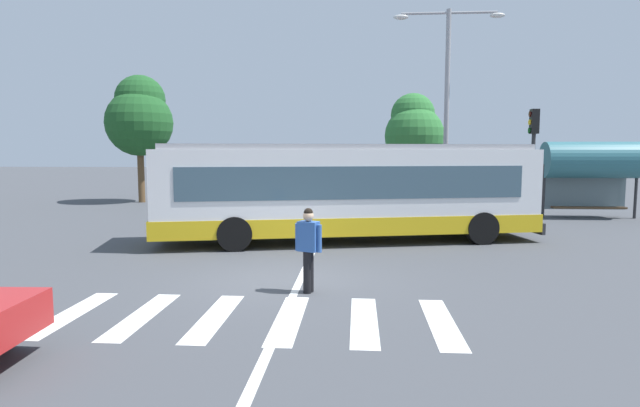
{
  "coord_description": "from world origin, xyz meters",
  "views": [
    {
      "loc": [
        1.64,
        -11.05,
        2.84
      ],
      "look_at": [
        0.53,
        4.06,
        1.3
      ],
      "focal_mm": 28.81,
      "sensor_mm": 36.0,
      "label": 1
    }
  ],
  "objects_px": {
    "city_transit_bus": "(348,191)",
    "parked_car_red": "(398,196)",
    "traffic_light_far_corner": "(533,148)",
    "background_tree_left": "(140,116)",
    "parked_car_charcoal": "(339,195)",
    "twin_arm_street_lamp": "(447,91)",
    "pedestrian_crossing_street": "(308,245)",
    "bus_stop_shelter": "(591,161)",
    "background_tree_right": "(414,130)",
    "parked_car_white": "(227,195)",
    "parked_car_teal": "(284,195)"
  },
  "relations": [
    {
      "from": "parked_car_red",
      "to": "parked_car_charcoal",
      "type": "bearing_deg",
      "value": 168.76
    },
    {
      "from": "pedestrian_crossing_street",
      "to": "parked_car_red",
      "type": "xyz_separation_m",
      "value": [
        2.86,
        13.76,
        -0.2
      ]
    },
    {
      "from": "parked_car_white",
      "to": "parked_car_red",
      "type": "bearing_deg",
      "value": 0.27
    },
    {
      "from": "city_transit_bus",
      "to": "background_tree_left",
      "type": "distance_m",
      "value": 16.95
    },
    {
      "from": "traffic_light_far_corner",
      "to": "parked_car_charcoal",
      "type": "bearing_deg",
      "value": 146.61
    },
    {
      "from": "bus_stop_shelter",
      "to": "twin_arm_street_lamp",
      "type": "bearing_deg",
      "value": -169.34
    },
    {
      "from": "bus_stop_shelter",
      "to": "background_tree_right",
      "type": "bearing_deg",
      "value": 129.35
    },
    {
      "from": "pedestrian_crossing_street",
      "to": "background_tree_right",
      "type": "bearing_deg",
      "value": 78.34
    },
    {
      "from": "background_tree_right",
      "to": "pedestrian_crossing_street",
      "type": "bearing_deg",
      "value": -101.66
    },
    {
      "from": "parked_car_teal",
      "to": "pedestrian_crossing_street",
      "type": "bearing_deg",
      "value": -79.77
    },
    {
      "from": "city_transit_bus",
      "to": "traffic_light_far_corner",
      "type": "height_order",
      "value": "traffic_light_far_corner"
    },
    {
      "from": "parked_car_white",
      "to": "background_tree_left",
      "type": "relative_size",
      "value": 0.64
    },
    {
      "from": "parked_car_red",
      "to": "bus_stop_shelter",
      "type": "distance_m",
      "value": 8.25
    },
    {
      "from": "bus_stop_shelter",
      "to": "parked_car_red",
      "type": "bearing_deg",
      "value": 170.96
    },
    {
      "from": "parked_car_red",
      "to": "bus_stop_shelter",
      "type": "height_order",
      "value": "bus_stop_shelter"
    },
    {
      "from": "city_transit_bus",
      "to": "traffic_light_far_corner",
      "type": "xyz_separation_m",
      "value": [
        6.77,
        3.41,
        1.37
      ]
    },
    {
      "from": "traffic_light_far_corner",
      "to": "background_tree_left",
      "type": "height_order",
      "value": "background_tree_left"
    },
    {
      "from": "twin_arm_street_lamp",
      "to": "background_tree_right",
      "type": "xyz_separation_m",
      "value": [
        -0.32,
        9.23,
        -1.16
      ]
    },
    {
      "from": "city_transit_bus",
      "to": "parked_car_red",
      "type": "bearing_deg",
      "value": 74.14
    },
    {
      "from": "pedestrian_crossing_street",
      "to": "traffic_light_far_corner",
      "type": "xyz_separation_m",
      "value": [
        7.43,
        9.47,
        1.99
      ]
    },
    {
      "from": "parked_car_red",
      "to": "bus_stop_shelter",
      "type": "xyz_separation_m",
      "value": [
        7.98,
        -1.27,
        1.65
      ]
    },
    {
      "from": "parked_car_teal",
      "to": "background_tree_right",
      "type": "xyz_separation_m",
      "value": [
        6.82,
        6.24,
        3.33
      ]
    },
    {
      "from": "traffic_light_far_corner",
      "to": "background_tree_right",
      "type": "distance_m",
      "value": 11.58
    },
    {
      "from": "traffic_light_far_corner",
      "to": "background_tree_left",
      "type": "relative_size",
      "value": 0.62
    },
    {
      "from": "parked_car_white",
      "to": "background_tree_right",
      "type": "bearing_deg",
      "value": 35.84
    },
    {
      "from": "parked_car_teal",
      "to": "background_tree_left",
      "type": "height_order",
      "value": "background_tree_left"
    },
    {
      "from": "traffic_light_far_corner",
      "to": "twin_arm_street_lamp",
      "type": "distance_m",
      "value": 4.11
    },
    {
      "from": "traffic_light_far_corner",
      "to": "background_tree_right",
      "type": "relative_size",
      "value": 0.7
    },
    {
      "from": "city_transit_bus",
      "to": "parked_car_teal",
      "type": "relative_size",
      "value": 2.68
    },
    {
      "from": "traffic_light_far_corner",
      "to": "pedestrian_crossing_street",
      "type": "bearing_deg",
      "value": -128.13
    },
    {
      "from": "parked_car_charcoal",
      "to": "twin_arm_street_lamp",
      "type": "height_order",
      "value": "twin_arm_street_lamp"
    },
    {
      "from": "pedestrian_crossing_street",
      "to": "parked_car_charcoal",
      "type": "bearing_deg",
      "value": 89.65
    },
    {
      "from": "city_transit_bus",
      "to": "parked_car_teal",
      "type": "height_order",
      "value": "city_transit_bus"
    },
    {
      "from": "pedestrian_crossing_street",
      "to": "parked_car_white",
      "type": "height_order",
      "value": "pedestrian_crossing_street"
    },
    {
      "from": "background_tree_left",
      "to": "background_tree_right",
      "type": "xyz_separation_m",
      "value": [
        15.35,
        2.72,
        -0.68
      ]
    },
    {
      "from": "parked_car_charcoal",
      "to": "background_tree_left",
      "type": "xyz_separation_m",
      "value": [
        -11.2,
        3.51,
        4.0
      ]
    },
    {
      "from": "parked_car_teal",
      "to": "twin_arm_street_lamp",
      "type": "height_order",
      "value": "twin_arm_street_lamp"
    },
    {
      "from": "parked_car_teal",
      "to": "twin_arm_street_lamp",
      "type": "xyz_separation_m",
      "value": [
        7.14,
        -3.0,
        4.49
      ]
    },
    {
      "from": "parked_car_teal",
      "to": "parked_car_red",
      "type": "bearing_deg",
      "value": -5.73
    },
    {
      "from": "parked_car_teal",
      "to": "background_tree_left",
      "type": "xyz_separation_m",
      "value": [
        -8.53,
        3.52,
        4.0
      ]
    },
    {
      "from": "traffic_light_far_corner",
      "to": "background_tree_left",
      "type": "bearing_deg",
      "value": 155.75
    },
    {
      "from": "city_transit_bus",
      "to": "pedestrian_crossing_street",
      "type": "xyz_separation_m",
      "value": [
        -0.67,
        -6.05,
        -0.62
      ]
    },
    {
      "from": "traffic_light_far_corner",
      "to": "bus_stop_shelter",
      "type": "height_order",
      "value": "traffic_light_far_corner"
    },
    {
      "from": "city_transit_bus",
      "to": "parked_car_white",
      "type": "height_order",
      "value": "city_transit_bus"
    },
    {
      "from": "bus_stop_shelter",
      "to": "twin_arm_street_lamp",
      "type": "xyz_separation_m",
      "value": [
        -6.28,
        -1.18,
        2.84
      ]
    },
    {
      "from": "pedestrian_crossing_street",
      "to": "traffic_light_far_corner",
      "type": "relative_size",
      "value": 0.39
    },
    {
      "from": "parked_car_red",
      "to": "bus_stop_shelter",
      "type": "relative_size",
      "value": 1.17
    },
    {
      "from": "city_transit_bus",
      "to": "background_tree_left",
      "type": "height_order",
      "value": "background_tree_left"
    },
    {
      "from": "background_tree_right",
      "to": "parked_car_white",
      "type": "bearing_deg",
      "value": -144.16
    },
    {
      "from": "parked_car_red",
      "to": "background_tree_left",
      "type": "xyz_separation_m",
      "value": [
        -13.97,
        4.06,
        4.0
      ]
    }
  ]
}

